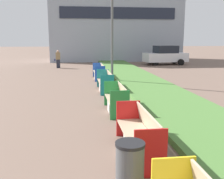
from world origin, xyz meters
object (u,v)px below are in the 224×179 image
Objects in this scene: bench_blue_frame at (99,73)px; parked_car_distant at (165,55)px; bench_red_frame at (139,137)px; street_lamp_post at (112,12)px; bench_green_frame at (117,102)px; litter_bin at (130,171)px; pedestrian_walking at (58,59)px; bench_teal_frame at (106,83)px.

parked_car_distant is (7.23, 8.60, 0.54)m from bench_blue_frame.
bench_red_frame is 0.50× the size of parked_car_distant.
bench_red_frame is 20.95m from parked_car_distant.
bench_red_frame is at bearing -93.70° from street_lamp_post.
bench_blue_frame is at bearing -137.90° from parked_car_distant.
bench_green_frame is 0.43× the size of parked_car_distant.
street_lamp_post is 12.55m from parked_car_distant.
bench_blue_frame is (-0.00, 11.06, -0.00)m from bench_red_frame.
litter_bin is at bearing -95.89° from street_lamp_post.
litter_bin is 19.72m from pedestrian_walking.
bench_blue_frame is 0.49× the size of parked_car_distant.
street_lamp_post is (0.61, 6.02, 3.59)m from bench_green_frame.
pedestrian_walking is at bearing -178.16° from parked_car_distant.
pedestrian_walking is at bearing 113.46° from street_lamp_post.
parked_car_distant is (7.23, 16.25, 0.55)m from bench_green_frame.
bench_teal_frame is 1.02× the size of bench_blue_frame.
parked_car_distant is (7.76, 21.32, 0.44)m from litter_bin.
litter_bin reaches higher than bench_red_frame.
street_lamp_post reaches higher than bench_blue_frame.
bench_red_frame is 10.11m from street_lamp_post.
bench_teal_frame is at bearing 89.94° from bench_green_frame.
bench_green_frame is 5.10m from litter_bin.
pedestrian_walking is at bearing 105.96° from bench_teal_frame.
bench_blue_frame is 1.39× the size of pedestrian_walking.
bench_teal_frame is 4.27m from street_lamp_post.
bench_teal_frame is (0.00, 7.19, 0.00)m from bench_red_frame.
litter_bin is 22.69m from parked_car_distant.
street_lamp_post reaches higher than parked_car_distant.
bench_red_frame and bench_green_frame have the same top height.
litter_bin is 0.13× the size of street_lamp_post.
pedestrian_walking is 10.44m from parked_car_distant.
bench_green_frame is 2.01× the size of litter_bin.
bench_blue_frame is 12.73m from litter_bin.
bench_teal_frame is 0.31× the size of street_lamp_post.
pedestrian_walking reaches higher than bench_green_frame.
street_lamp_post reaches higher than bench_teal_frame.
bench_red_frame is 1.16× the size of bench_green_frame.
litter_bin is at bearing -95.97° from bench_green_frame.
bench_blue_frame is at bearing 110.61° from street_lamp_post.
pedestrian_walking is at bearing 114.12° from bench_blue_frame.
bench_red_frame is at bearing -89.94° from bench_green_frame.
bench_green_frame is at bearing 90.06° from bench_red_frame.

